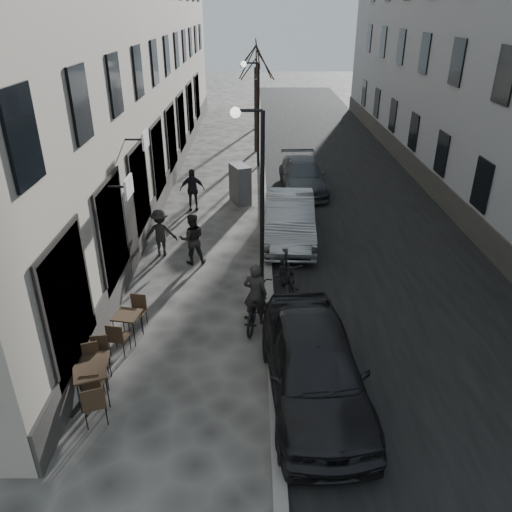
{
  "coord_description": "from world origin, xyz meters",
  "views": [
    {
      "loc": [
        -0.23,
        -7.06,
        7.38
      ],
      "look_at": [
        -0.18,
        4.07,
        1.8
      ],
      "focal_mm": 35.0,
      "sensor_mm": 36.0,
      "label": 1
    }
  ],
  "objects_px": {
    "streetlamp_far": "(255,103)",
    "car_far": "(303,176)",
    "bicycle": "(255,305)",
    "bistro_set_c": "(128,324)",
    "pedestrian_near": "(192,239)",
    "tree_near": "(256,64)",
    "car_mid": "(289,218)",
    "moped": "(288,277)",
    "streetlamp_near": "(256,180)",
    "pedestrian_mid": "(161,233)",
    "car_near": "(315,366)",
    "tree_far": "(256,54)",
    "sign_board": "(68,391)",
    "utility_cabinet": "(240,184)",
    "bistro_set_a": "(92,383)",
    "pedestrian_far": "(192,190)",
    "bistro_set_b": "(97,369)"
  },
  "relations": [
    {
      "from": "streetlamp_near",
      "to": "tree_near",
      "type": "bearing_deg",
      "value": 89.72
    },
    {
      "from": "tree_near",
      "to": "pedestrian_mid",
      "type": "bearing_deg",
      "value": -103.46
    },
    {
      "from": "tree_far",
      "to": "pedestrian_mid",
      "type": "distance_m",
      "value": 19.87
    },
    {
      "from": "pedestrian_far",
      "to": "car_mid",
      "type": "distance_m",
      "value": 4.71
    },
    {
      "from": "bistro_set_a",
      "to": "car_near",
      "type": "height_order",
      "value": "car_near"
    },
    {
      "from": "streetlamp_near",
      "to": "car_near",
      "type": "bearing_deg",
      "value": -76.81
    },
    {
      "from": "utility_cabinet",
      "to": "tree_far",
      "type": "bearing_deg",
      "value": 63.75
    },
    {
      "from": "utility_cabinet",
      "to": "bistro_set_a",
      "type": "bearing_deg",
      "value": -126.57
    },
    {
      "from": "bistro_set_c",
      "to": "pedestrian_far",
      "type": "relative_size",
      "value": 0.91
    },
    {
      "from": "bistro_set_c",
      "to": "car_mid",
      "type": "height_order",
      "value": "car_mid"
    },
    {
      "from": "tree_far",
      "to": "streetlamp_far",
      "type": "bearing_deg",
      "value": -90.46
    },
    {
      "from": "streetlamp_near",
      "to": "streetlamp_far",
      "type": "distance_m",
      "value": 12.0
    },
    {
      "from": "bistro_set_a",
      "to": "utility_cabinet",
      "type": "distance_m",
      "value": 12.13
    },
    {
      "from": "bicycle",
      "to": "car_near",
      "type": "xyz_separation_m",
      "value": [
        1.2,
        -2.82,
        0.3
      ]
    },
    {
      "from": "streetlamp_near",
      "to": "car_mid",
      "type": "xyz_separation_m",
      "value": [
        1.17,
        3.01,
        -2.38
      ]
    },
    {
      "from": "pedestrian_mid",
      "to": "moped",
      "type": "xyz_separation_m",
      "value": [
        3.97,
        -2.75,
        -0.13
      ]
    },
    {
      "from": "utility_cabinet",
      "to": "pedestrian_mid",
      "type": "bearing_deg",
      "value": -140.0
    },
    {
      "from": "utility_cabinet",
      "to": "car_far",
      "type": "xyz_separation_m",
      "value": [
        2.75,
        1.61,
        -0.14
      ]
    },
    {
      "from": "bicycle",
      "to": "pedestrian_far",
      "type": "height_order",
      "value": "pedestrian_far"
    },
    {
      "from": "tree_near",
      "to": "moped",
      "type": "distance_m",
      "value": 16.49
    },
    {
      "from": "streetlamp_far",
      "to": "bicycle",
      "type": "height_order",
      "value": "streetlamp_far"
    },
    {
      "from": "utility_cabinet",
      "to": "moped",
      "type": "height_order",
      "value": "utility_cabinet"
    },
    {
      "from": "utility_cabinet",
      "to": "pedestrian_far",
      "type": "bearing_deg",
      "value": 179.0
    },
    {
      "from": "bistro_set_c",
      "to": "pedestrian_mid",
      "type": "xyz_separation_m",
      "value": [
        0.04,
        4.71,
        0.35
      ]
    },
    {
      "from": "bistro_set_c",
      "to": "utility_cabinet",
      "type": "distance_m",
      "value": 9.97
    },
    {
      "from": "pedestrian_mid",
      "to": "car_near",
      "type": "relative_size",
      "value": 0.33
    },
    {
      "from": "tree_far",
      "to": "tree_near",
      "type": "bearing_deg",
      "value": -90.0
    },
    {
      "from": "car_near",
      "to": "utility_cabinet",
      "type": "bearing_deg",
      "value": 95.02
    },
    {
      "from": "bistro_set_b",
      "to": "car_near",
      "type": "height_order",
      "value": "car_near"
    },
    {
      "from": "pedestrian_near",
      "to": "pedestrian_far",
      "type": "height_order",
      "value": "pedestrian_far"
    },
    {
      "from": "streetlamp_near",
      "to": "streetlamp_far",
      "type": "xyz_separation_m",
      "value": [
        0.0,
        12.0,
        0.0
      ]
    },
    {
      "from": "pedestrian_near",
      "to": "bistro_set_a",
      "type": "bearing_deg",
      "value": 67.19
    },
    {
      "from": "pedestrian_near",
      "to": "bicycle",
      "type": "bearing_deg",
      "value": 109.69
    },
    {
      "from": "bicycle",
      "to": "tree_near",
      "type": "bearing_deg",
      "value": -78.63
    },
    {
      "from": "car_near",
      "to": "moped",
      "type": "distance_m",
      "value": 4.03
    },
    {
      "from": "bistro_set_c",
      "to": "pedestrian_near",
      "type": "height_order",
      "value": "pedestrian_near"
    },
    {
      "from": "tree_near",
      "to": "car_mid",
      "type": "bearing_deg",
      "value": -84.76
    },
    {
      "from": "tree_near",
      "to": "pedestrian_mid",
      "type": "xyz_separation_m",
      "value": [
        -3.17,
        -13.23,
        -3.86
      ]
    },
    {
      "from": "streetlamp_far",
      "to": "moped",
      "type": "distance_m",
      "value": 13.25
    },
    {
      "from": "bistro_set_a",
      "to": "sign_board",
      "type": "bearing_deg",
      "value": 179.2
    },
    {
      "from": "streetlamp_far",
      "to": "car_far",
      "type": "xyz_separation_m",
      "value": [
        2.12,
        -3.69,
        -2.5
      ]
    },
    {
      "from": "tree_near",
      "to": "pedestrian_mid",
      "type": "height_order",
      "value": "tree_near"
    },
    {
      "from": "tree_near",
      "to": "utility_cabinet",
      "type": "xyz_separation_m",
      "value": [
        -0.7,
        -8.29,
        -3.86
      ]
    },
    {
      "from": "bistro_set_a",
      "to": "utility_cabinet",
      "type": "xyz_separation_m",
      "value": [
        2.75,
        11.81,
        0.32
      ]
    },
    {
      "from": "streetlamp_near",
      "to": "bistro_set_a",
      "type": "relative_size",
      "value": 3.08
    },
    {
      "from": "streetlamp_far",
      "to": "pedestrian_near",
      "type": "distance_m",
      "value": 11.22
    },
    {
      "from": "streetlamp_far",
      "to": "car_near",
      "type": "relative_size",
      "value": 1.06
    },
    {
      "from": "bistro_set_c",
      "to": "sign_board",
      "type": "distance_m",
      "value": 2.43
    },
    {
      "from": "bicycle",
      "to": "car_near",
      "type": "distance_m",
      "value": 3.08
    },
    {
      "from": "pedestrian_near",
      "to": "car_near",
      "type": "distance_m",
      "value": 6.98
    }
  ]
}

